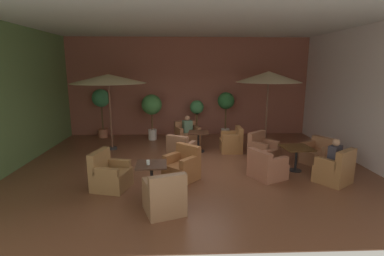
{
  "coord_description": "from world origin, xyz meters",
  "views": [
    {
      "loc": [
        -0.34,
        -8.26,
        2.89
      ],
      "look_at": [
        0.0,
        0.42,
        1.05
      ],
      "focal_mm": 27.21,
      "sensor_mm": 36.0,
      "label": 1
    }
  ],
  "objects_px": {
    "armchair_front_right_north": "(319,154)",
    "potted_tree_mid_left": "(101,103)",
    "armchair_mid_center_south": "(232,142)",
    "potted_tree_mid_right": "(226,105)",
    "cafe_table_front_right": "(297,152)",
    "patron_by_window": "(187,125)",
    "armchair_front_right_west": "(335,170)",
    "patron_blue_shirt": "(335,154)",
    "potted_tree_left_corner": "(197,113)",
    "cafe_table_front_left": "(152,171)",
    "armchair_front_left_south": "(164,197)",
    "armchair_front_left_east": "(110,175)",
    "armchair_front_right_south": "(267,167)",
    "armchair_front_right_east": "(263,151)",
    "cafe_table_mid_center": "(198,137)",
    "potted_tree_right_corner": "(152,107)",
    "patio_umbrella_tall_red": "(269,77)",
    "armchair_front_left_north": "(182,167)",
    "armchair_mid_center_north": "(187,135)",
    "patio_umbrella_center_beige": "(108,79)",
    "armchair_mid_center_east": "(181,151)",
    "iced_drink_cup": "(148,162)"
  },
  "relations": [
    {
      "from": "patron_blue_shirt",
      "to": "armchair_front_right_north",
      "type": "bearing_deg",
      "value": 77.21
    },
    {
      "from": "cafe_table_mid_center",
      "to": "armchair_mid_center_north",
      "type": "height_order",
      "value": "armchair_mid_center_north"
    },
    {
      "from": "armchair_mid_center_south",
      "to": "potted_tree_mid_right",
      "type": "bearing_deg",
      "value": 88.0
    },
    {
      "from": "armchair_front_right_east",
      "to": "potted_tree_mid_left",
      "type": "relative_size",
      "value": 0.51
    },
    {
      "from": "cafe_table_front_left",
      "to": "armchair_front_left_south",
      "type": "bearing_deg",
      "value": -70.78
    },
    {
      "from": "armchair_front_right_south",
      "to": "cafe_table_mid_center",
      "type": "xyz_separation_m",
      "value": [
        -1.65,
        2.53,
        0.21
      ]
    },
    {
      "from": "potted_tree_mid_left",
      "to": "potted_tree_left_corner",
      "type": "bearing_deg",
      "value": -2.69
    },
    {
      "from": "armchair_front_right_north",
      "to": "cafe_table_mid_center",
      "type": "height_order",
      "value": "armchair_front_right_north"
    },
    {
      "from": "armchair_front_right_north",
      "to": "armchair_front_right_east",
      "type": "height_order",
      "value": "armchair_front_right_east"
    },
    {
      "from": "armchair_front_right_west",
      "to": "potted_tree_mid_right",
      "type": "xyz_separation_m",
      "value": [
        -2.03,
        4.9,
        1.04
      ]
    },
    {
      "from": "armchair_front_left_north",
      "to": "potted_tree_mid_right",
      "type": "distance_m",
      "value": 4.95
    },
    {
      "from": "armchair_front_left_east",
      "to": "cafe_table_front_right",
      "type": "distance_m",
      "value": 5.06
    },
    {
      "from": "armchair_mid_center_north",
      "to": "patio_umbrella_center_beige",
      "type": "bearing_deg",
      "value": -165.0
    },
    {
      "from": "cafe_table_front_left",
      "to": "potted_tree_mid_right",
      "type": "xyz_separation_m",
      "value": [
        2.52,
        5.28,
        0.86
      ]
    },
    {
      "from": "armchair_front_right_north",
      "to": "potted_tree_mid_left",
      "type": "height_order",
      "value": "potted_tree_mid_left"
    },
    {
      "from": "potted_tree_left_corner",
      "to": "cafe_table_mid_center",
      "type": "bearing_deg",
      "value": -91.46
    },
    {
      "from": "cafe_table_front_left",
      "to": "armchair_mid_center_south",
      "type": "xyz_separation_m",
      "value": [
        2.45,
        3.28,
        -0.19
      ]
    },
    {
      "from": "armchair_front_right_west",
      "to": "armchair_mid_center_south",
      "type": "bearing_deg",
      "value": 125.94
    },
    {
      "from": "armchair_mid_center_south",
      "to": "armchair_front_left_south",
      "type": "bearing_deg",
      "value": -116.2
    },
    {
      "from": "cafe_table_front_right",
      "to": "armchair_front_right_east",
      "type": "bearing_deg",
      "value": 130.08
    },
    {
      "from": "cafe_table_mid_center",
      "to": "patio_umbrella_tall_red",
      "type": "xyz_separation_m",
      "value": [
        2.55,
        0.71,
        2.02
      ]
    },
    {
      "from": "armchair_front_right_west",
      "to": "potted_tree_mid_left",
      "type": "xyz_separation_m",
      "value": [
        -7.11,
        5.16,
        1.11
      ]
    },
    {
      "from": "armchair_front_left_north",
      "to": "potted_tree_right_corner",
      "type": "bearing_deg",
      "value": 105.43
    },
    {
      "from": "armchair_front_right_south",
      "to": "potted_tree_mid_left",
      "type": "height_order",
      "value": "potted_tree_mid_left"
    },
    {
      "from": "armchair_mid_center_south",
      "to": "cafe_table_mid_center",
      "type": "bearing_deg",
      "value": 178.33
    },
    {
      "from": "potted_tree_right_corner",
      "to": "patron_by_window",
      "type": "relative_size",
      "value": 2.87
    },
    {
      "from": "armchair_mid_center_south",
      "to": "potted_tree_left_corner",
      "type": "height_order",
      "value": "potted_tree_left_corner"
    },
    {
      "from": "armchair_mid_center_south",
      "to": "armchair_front_right_south",
      "type": "bearing_deg",
      "value": -79.07
    },
    {
      "from": "armchair_front_left_south",
      "to": "armchair_front_left_east",
      "type": "bearing_deg",
      "value": 137.52
    },
    {
      "from": "armchair_front_left_east",
      "to": "cafe_table_mid_center",
      "type": "height_order",
      "value": "armchair_front_left_east"
    },
    {
      "from": "armchair_front_left_east",
      "to": "armchair_front_right_south",
      "type": "bearing_deg",
      "value": 7.34
    },
    {
      "from": "armchair_mid_center_south",
      "to": "patio_umbrella_tall_red",
      "type": "height_order",
      "value": "patio_umbrella_tall_red"
    },
    {
      "from": "armchair_front_right_east",
      "to": "cafe_table_mid_center",
      "type": "relative_size",
      "value": 1.37
    },
    {
      "from": "cafe_table_mid_center",
      "to": "armchair_mid_center_south",
      "type": "xyz_separation_m",
      "value": [
        1.17,
        -0.03,
        -0.19
      ]
    },
    {
      "from": "armchair_front_left_east",
      "to": "cafe_table_front_left",
      "type": "bearing_deg",
      "value": -14.44
    },
    {
      "from": "potted_tree_mid_left",
      "to": "patron_by_window",
      "type": "xyz_separation_m",
      "value": [
        3.49,
        -1.16,
        -0.72
      ]
    },
    {
      "from": "armchair_mid_center_south",
      "to": "potted_tree_mid_right",
      "type": "relative_size",
      "value": 0.45
    },
    {
      "from": "armchair_front_right_north",
      "to": "armchair_front_right_west",
      "type": "height_order",
      "value": "armchair_front_right_west"
    },
    {
      "from": "armchair_front_left_south",
      "to": "armchair_mid_center_east",
      "type": "distance_m",
      "value": 3.32
    },
    {
      "from": "potted_tree_left_corner",
      "to": "armchair_front_left_north",
      "type": "bearing_deg",
      "value": -97.78
    },
    {
      "from": "cafe_table_front_right",
      "to": "patron_by_window",
      "type": "relative_size",
      "value": 1.31
    },
    {
      "from": "potted_tree_left_corner",
      "to": "cafe_table_front_right",
      "type": "bearing_deg",
      "value": -57.67
    },
    {
      "from": "armchair_mid_center_east",
      "to": "patron_by_window",
      "type": "height_order",
      "value": "patron_by_window"
    },
    {
      "from": "cafe_table_front_right",
      "to": "patio_umbrella_center_beige",
      "type": "distance_m",
      "value": 6.47
    },
    {
      "from": "patio_umbrella_tall_red",
      "to": "patron_blue_shirt",
      "type": "bearing_deg",
      "value": -79.13
    },
    {
      "from": "armchair_front_right_west",
      "to": "armchair_mid_center_south",
      "type": "relative_size",
      "value": 1.22
    },
    {
      "from": "patron_blue_shirt",
      "to": "patio_umbrella_tall_red",
      "type": "bearing_deg",
      "value": 100.87
    },
    {
      "from": "potted_tree_left_corner",
      "to": "iced_drink_cup",
      "type": "distance_m",
      "value": 5.59
    },
    {
      "from": "patio_umbrella_center_beige",
      "to": "potted_tree_mid_right",
      "type": "xyz_separation_m",
      "value": [
        4.29,
        1.58,
        -1.1
      ]
    },
    {
      "from": "cafe_table_mid_center",
      "to": "potted_tree_mid_left",
      "type": "height_order",
      "value": "potted_tree_mid_left"
    }
  ]
}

